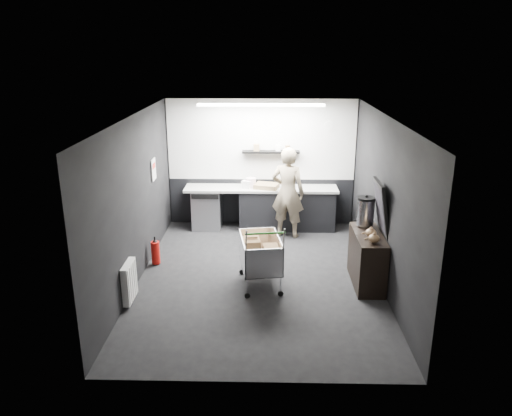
{
  "coord_description": "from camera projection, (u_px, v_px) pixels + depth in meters",
  "views": [
    {
      "loc": [
        0.14,
        -7.65,
        3.75
      ],
      "look_at": [
        -0.06,
        0.4,
        1.11
      ],
      "focal_mm": 35.0,
      "sensor_mm": 36.0,
      "label": 1
    }
  ],
  "objects": [
    {
      "name": "kitchen_wall_panel",
      "position": [
        261.0,
        140.0,
        10.45
      ],
      "size": [
        3.95,
        0.02,
        1.7
      ],
      "primitive_type": "cube",
      "color": "silver",
      "rests_on": "wall_back"
    },
    {
      "name": "wall_back",
      "position": [
        261.0,
        163.0,
        10.63
      ],
      "size": [
        5.5,
        0.0,
        5.5
      ],
      "primitive_type": "plane",
      "rotation": [
        1.57,
        0.0,
        0.0
      ],
      "color": "black",
      "rests_on": "floor"
    },
    {
      "name": "person",
      "position": [
        288.0,
        193.0,
        10.01
      ],
      "size": [
        0.78,
        0.63,
        1.85
      ],
      "primitive_type": "imported",
      "rotation": [
        0.0,
        0.0,
        2.83
      ],
      "color": "#BDB396",
      "rests_on": "floor"
    },
    {
      "name": "wall_front",
      "position": [
        254.0,
        277.0,
        5.4
      ],
      "size": [
        5.5,
        0.0,
        5.5
      ],
      "primitive_type": "plane",
      "rotation": [
        -1.57,
        0.0,
        0.0
      ],
      "color": "black",
      "rests_on": "floor"
    },
    {
      "name": "dado_panel",
      "position": [
        261.0,
        201.0,
        10.87
      ],
      "size": [
        3.95,
        0.02,
        1.0
      ],
      "primitive_type": "cube",
      "color": "black",
      "rests_on": "wall_back"
    },
    {
      "name": "ceiling",
      "position": [
        259.0,
        117.0,
        7.59
      ],
      "size": [
        5.5,
        5.5,
        0.0
      ],
      "primitive_type": "plane",
      "rotation": [
        3.14,
        0.0,
        0.0
      ],
      "color": "silver",
      "rests_on": "wall_back"
    },
    {
      "name": "floor",
      "position": [
        259.0,
        278.0,
        8.44
      ],
      "size": [
        5.5,
        5.5,
        0.0
      ],
      "primitive_type": "plane",
      "color": "black",
      "rests_on": "ground"
    },
    {
      "name": "fire_extinguisher",
      "position": [
        156.0,
        252.0,
        8.87
      ],
      "size": [
        0.15,
        0.15,
        0.5
      ],
      "color": "red",
      "rests_on": "floor"
    },
    {
      "name": "cardboard_box",
      "position": [
        267.0,
        186.0,
        10.39
      ],
      "size": [
        0.55,
        0.47,
        0.09
      ],
      "primitive_type": "cube",
      "rotation": [
        0.0,
        0.0,
        -0.27
      ],
      "color": "olive",
      "rests_on": "prep_counter"
    },
    {
      "name": "sideboard",
      "position": [
        368.0,
        252.0,
        8.1
      ],
      "size": [
        0.49,
        1.15,
        1.73
      ],
      "color": "black",
      "rests_on": "floor"
    },
    {
      "name": "wall_left",
      "position": [
        135.0,
        201.0,
        8.06
      ],
      "size": [
        0.0,
        5.5,
        5.5
      ],
      "primitive_type": "plane",
      "rotation": [
        1.57,
        0.0,
        1.57
      ],
      "color": "black",
      "rests_on": "floor"
    },
    {
      "name": "poster",
      "position": [
        154.0,
        169.0,
        9.23
      ],
      "size": [
        0.02,
        0.3,
        0.4
      ],
      "primitive_type": "cube",
      "color": "silver",
      "rests_on": "wall_left"
    },
    {
      "name": "prep_counter",
      "position": [
        267.0,
        208.0,
        10.59
      ],
      "size": [
        3.2,
        0.61,
        0.9
      ],
      "color": "black",
      "rests_on": "floor"
    },
    {
      "name": "floating_shelf",
      "position": [
        271.0,
        152.0,
        10.41
      ],
      "size": [
        1.2,
        0.22,
        0.04
      ],
      "primitive_type": "cube",
      "color": "black",
      "rests_on": "wall_back"
    },
    {
      "name": "shopping_cart",
      "position": [
        260.0,
        255.0,
        8.02
      ],
      "size": [
        0.75,
        1.09,
        1.12
      ],
      "color": "silver",
      "rests_on": "floor"
    },
    {
      "name": "wall_right",
      "position": [
        384.0,
        202.0,
        7.97
      ],
      "size": [
        0.0,
        5.5,
        5.5
      ],
      "primitive_type": "plane",
      "rotation": [
        1.57,
        0.0,
        -1.57
      ],
      "color": "black",
      "rests_on": "floor"
    },
    {
      "name": "wall_clock",
      "position": [
        329.0,
        126.0,
        10.32
      ],
      "size": [
        0.2,
        0.03,
        0.2
      ],
      "primitive_type": "cylinder",
      "rotation": [
        1.57,
        0.0,
        0.0
      ],
      "color": "white",
      "rests_on": "wall_back"
    },
    {
      "name": "white_container",
      "position": [
        247.0,
        184.0,
        10.39
      ],
      "size": [
        0.21,
        0.19,
        0.16
      ],
      "primitive_type": "cube",
      "rotation": [
        0.0,
        0.0,
        -0.34
      ],
      "color": "white",
      "rests_on": "prep_counter"
    },
    {
      "name": "ceiling_strip",
      "position": [
        261.0,
        105.0,
        9.36
      ],
      "size": [
        2.4,
        0.2,
        0.04
      ],
      "primitive_type": "cube",
      "color": "white",
      "rests_on": "ceiling"
    },
    {
      "name": "radiator",
      "position": [
        129.0,
        282.0,
        7.52
      ],
      "size": [
        0.1,
        0.5,
        0.6
      ],
      "primitive_type": "cube",
      "color": "white",
      "rests_on": "wall_left"
    },
    {
      "name": "pink_tub",
      "position": [
        251.0,
        183.0,
        10.43
      ],
      "size": [
        0.2,
        0.2,
        0.2
      ],
      "primitive_type": "cylinder",
      "color": "silver",
      "rests_on": "prep_counter"
    },
    {
      "name": "poster_red_band",
      "position": [
        154.0,
        166.0,
        9.21
      ],
      "size": [
        0.02,
        0.22,
        0.1
      ],
      "primitive_type": "cube",
      "color": "red",
      "rests_on": "poster"
    }
  ]
}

